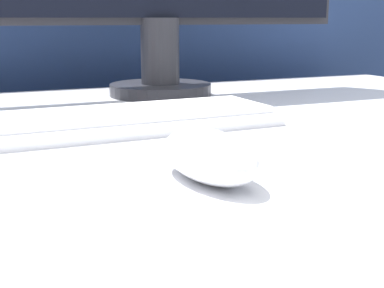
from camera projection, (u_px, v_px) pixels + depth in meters
partition_panel at (52, 165)px, 1.17m from camera, size 5.00×0.03×1.10m
computer_mouse_near at (209, 156)px, 0.44m from camera, size 0.07×0.12×0.04m
keyboard at (105, 122)px, 0.63m from camera, size 0.43×0.14×0.02m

